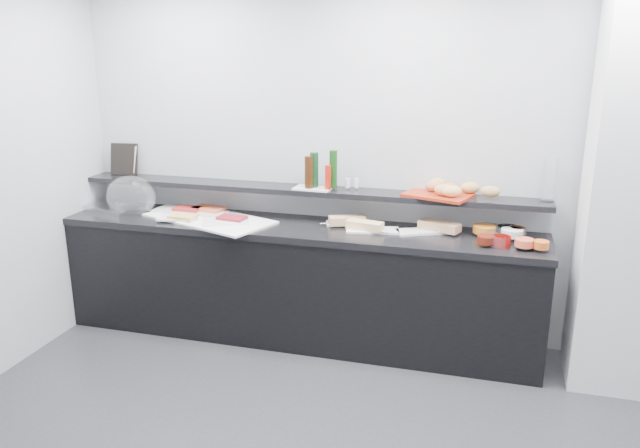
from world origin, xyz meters
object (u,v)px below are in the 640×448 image
(sandwich_plate_mid, at_px, (372,230))
(bread_tray, at_px, (438,195))
(condiment_tray, at_px, (313,188))
(cloche_base, at_px, (114,207))
(carafe, at_px, (550,180))
(framed_print, at_px, (124,159))

(sandwich_plate_mid, bearing_deg, bread_tray, 7.80)
(condiment_tray, distance_m, bread_tray, 0.93)
(cloche_base, relative_size, sandwich_plate_mid, 1.15)
(condiment_tray, height_order, carafe, carafe)
(cloche_base, height_order, framed_print, framed_print)
(sandwich_plate_mid, relative_size, framed_print, 1.45)
(framed_print, xyz_separation_m, bread_tray, (2.58, -0.07, -0.12))
(sandwich_plate_mid, xyz_separation_m, bread_tray, (0.44, 0.16, 0.25))
(condiment_tray, relative_size, bread_tray, 0.62)
(bread_tray, xyz_separation_m, carafe, (0.74, 0.04, 0.14))
(sandwich_plate_mid, distance_m, condiment_tray, 0.56)
(cloche_base, height_order, carafe, carafe)
(sandwich_plate_mid, xyz_separation_m, condiment_tray, (-0.49, 0.14, 0.25))
(cloche_base, distance_m, carafe, 3.35)
(condiment_tray, height_order, bread_tray, bread_tray)
(bread_tray, bearing_deg, condiment_tray, -160.94)
(bread_tray, bearing_deg, carafe, 20.86)
(cloche_base, bearing_deg, condiment_tray, 19.39)
(sandwich_plate_mid, xyz_separation_m, carafe, (1.18, 0.20, 0.39))
(condiment_tray, bearing_deg, framed_print, 179.83)
(sandwich_plate_mid, height_order, bread_tray, bread_tray)
(framed_print, bearing_deg, sandwich_plate_mid, -13.61)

